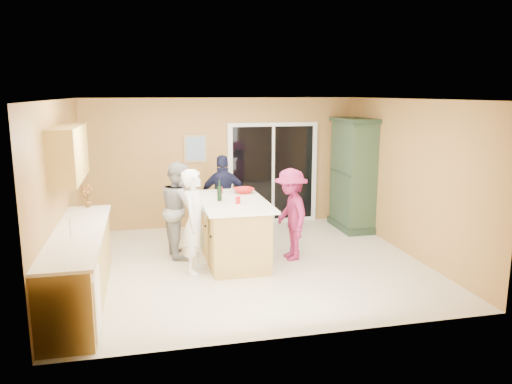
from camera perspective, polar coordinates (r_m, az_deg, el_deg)
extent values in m
plane|color=beige|center=(8.09, -0.89, -8.20)|extent=(5.50, 5.50, 0.00)
cube|color=silver|center=(7.62, -0.95, 10.55)|extent=(5.50, 5.00, 0.10)
cube|color=tan|center=(10.18, -3.83, 3.37)|extent=(5.50, 0.10, 2.60)
cube|color=tan|center=(5.39, 4.60, -3.79)|extent=(5.50, 0.10, 2.60)
cube|color=tan|center=(7.68, -21.42, 0.01)|extent=(0.10, 5.00, 2.60)
cube|color=tan|center=(8.73, 17.03, 1.58)|extent=(0.10, 5.00, 2.60)
cube|color=tan|center=(6.99, -19.53, -8.15)|extent=(0.60, 3.00, 0.90)
cube|color=white|center=(5.99, -20.59, -12.04)|extent=(0.62, 0.60, 0.72)
cube|color=white|center=(6.85, -19.66, -4.43)|extent=(0.65, 3.05, 0.04)
cylinder|color=silver|center=(6.33, -20.41, -4.15)|extent=(0.02, 0.02, 0.30)
cube|color=tan|center=(7.38, -20.62, 4.16)|extent=(0.35, 1.60, 0.75)
cube|color=white|center=(10.40, 1.94, 2.17)|extent=(1.90, 0.05, 2.10)
cube|color=black|center=(10.39, 1.96, 2.16)|extent=(1.70, 0.03, 1.94)
cube|color=white|center=(10.38, 1.96, 2.15)|extent=(0.06, 0.04, 1.94)
cube|color=silver|center=(10.42, 2.77, 1.90)|extent=(0.02, 0.03, 0.12)
cube|color=#A68A53|center=(10.05, -6.94, 4.94)|extent=(0.46, 0.03, 0.56)
cube|color=#476894|center=(10.04, -6.94, 4.93)|extent=(0.38, 0.02, 0.48)
cube|color=tan|center=(8.13, -2.63, -4.54)|extent=(0.89, 1.71, 0.97)
cube|color=white|center=(8.01, -2.67, -1.06)|extent=(1.06, 1.93, 0.04)
cube|color=black|center=(8.25, -2.61, -7.40)|extent=(0.81, 1.62, 0.11)
cube|color=#1F3323|center=(10.31, 10.85, -3.70)|extent=(0.61, 1.16, 0.13)
cube|color=#2E442D|center=(10.10, 11.07, 1.95)|extent=(0.55, 1.10, 2.06)
cube|color=#1F3323|center=(9.99, 11.30, 8.04)|extent=(0.64, 1.21, 0.09)
imported|color=white|center=(7.57, -6.98, -3.34)|extent=(0.58, 0.68, 1.59)
imported|color=gray|center=(8.40, -8.71, -1.94)|extent=(0.70, 0.84, 1.59)
imported|color=#161832|center=(9.30, -3.72, -0.59)|extent=(0.94, 0.43, 1.57)
imported|color=#881D4E|center=(8.14, 4.01, -2.57)|extent=(0.61, 1.00, 1.50)
imported|color=red|center=(8.54, -1.43, 0.18)|extent=(0.40, 0.40, 0.08)
imported|color=#B11811|center=(8.19, -18.74, -0.40)|extent=(0.23, 0.19, 0.37)
cylinder|color=red|center=(7.72, -2.07, -0.94)|extent=(0.08, 0.08, 0.11)
cylinder|color=red|center=(8.51, -4.10, 0.20)|extent=(0.09, 0.09, 0.11)
cylinder|color=black|center=(7.92, -4.20, -0.18)|extent=(0.07, 0.07, 0.24)
cylinder|color=black|center=(7.89, -4.22, 0.97)|extent=(0.03, 0.03, 0.09)
cylinder|color=silver|center=(7.61, -1.15, -1.49)|extent=(0.26, 0.26, 0.01)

